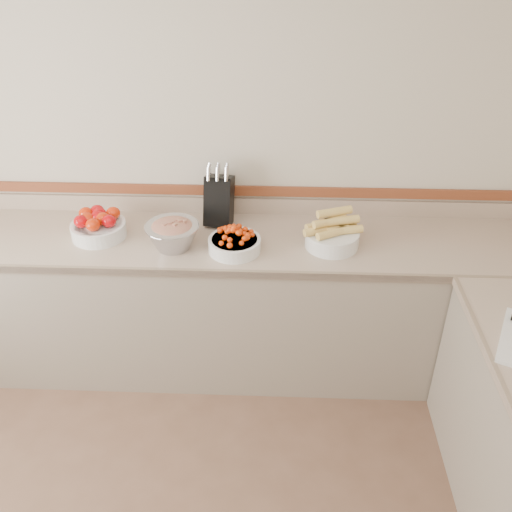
{
  "coord_description": "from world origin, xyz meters",
  "views": [
    {
      "loc": [
        0.45,
        -1.06,
        2.54
      ],
      "look_at": [
        0.35,
        1.35,
        1.0
      ],
      "focal_mm": 40.0,
      "sensor_mm": 36.0,
      "label": 1
    }
  ],
  "objects_px": {
    "knife_block": "(219,199)",
    "tomato_bowl": "(98,225)",
    "rhubarb_bowl": "(173,234)",
    "cherry_tomato_bowl": "(235,242)",
    "corn_bowl": "(332,234)"
  },
  "relations": [
    {
      "from": "tomato_bowl",
      "to": "rhubarb_bowl",
      "type": "xyz_separation_m",
      "value": [
        0.44,
        -0.11,
        0.02
      ]
    },
    {
      "from": "corn_bowl",
      "to": "knife_block",
      "type": "bearing_deg",
      "value": 159.87
    },
    {
      "from": "cherry_tomato_bowl",
      "to": "corn_bowl",
      "type": "bearing_deg",
      "value": 7.81
    },
    {
      "from": "tomato_bowl",
      "to": "cherry_tomato_bowl",
      "type": "xyz_separation_m",
      "value": [
        0.78,
        -0.12,
        -0.02
      ]
    },
    {
      "from": "knife_block",
      "to": "rhubarb_bowl",
      "type": "height_order",
      "value": "knife_block"
    },
    {
      "from": "knife_block",
      "to": "tomato_bowl",
      "type": "height_order",
      "value": "knife_block"
    },
    {
      "from": "knife_block",
      "to": "tomato_bowl",
      "type": "xyz_separation_m",
      "value": [
        -0.67,
        -0.18,
        -0.08
      ]
    },
    {
      "from": "tomato_bowl",
      "to": "knife_block",
      "type": "bearing_deg",
      "value": 15.27
    },
    {
      "from": "rhubarb_bowl",
      "to": "cherry_tomato_bowl",
      "type": "bearing_deg",
      "value": -3.33
    },
    {
      "from": "tomato_bowl",
      "to": "rhubarb_bowl",
      "type": "bearing_deg",
      "value": -13.46
    },
    {
      "from": "knife_block",
      "to": "rhubarb_bowl",
      "type": "distance_m",
      "value": 0.37
    },
    {
      "from": "cherry_tomato_bowl",
      "to": "rhubarb_bowl",
      "type": "bearing_deg",
      "value": 176.67
    },
    {
      "from": "knife_block",
      "to": "cherry_tomato_bowl",
      "type": "bearing_deg",
      "value": -70.04
    },
    {
      "from": "cherry_tomato_bowl",
      "to": "rhubarb_bowl",
      "type": "relative_size",
      "value": 0.97
    },
    {
      "from": "corn_bowl",
      "to": "rhubarb_bowl",
      "type": "distance_m",
      "value": 0.87
    }
  ]
}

